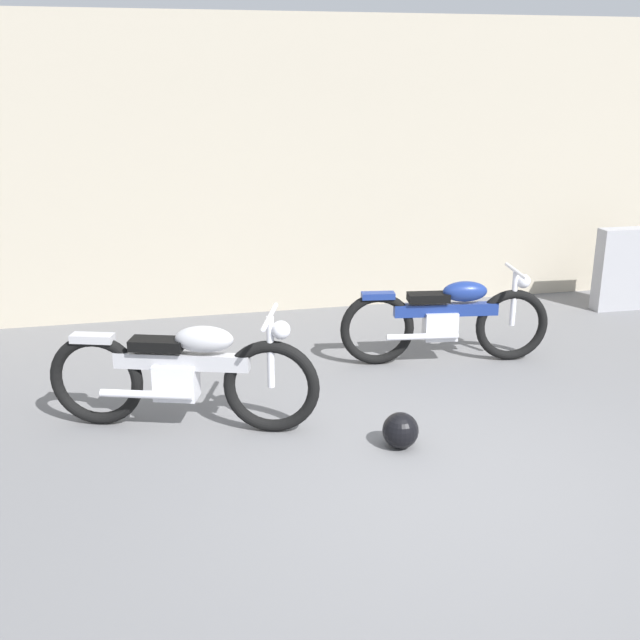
# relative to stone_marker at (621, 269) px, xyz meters

# --- Properties ---
(ground_plane) EXTENTS (40.00, 40.00, 0.00)m
(ground_plane) POSITION_rel_stone_marker_xyz_m (-3.38, -3.38, -0.47)
(ground_plane) COLOR slate
(building_wall) EXTENTS (18.00, 0.30, 3.22)m
(building_wall) POSITION_rel_stone_marker_xyz_m (-3.38, 0.93, 1.14)
(building_wall) COLOR #B2A893
(building_wall) RESTS_ON ground_plane
(stone_marker) EXTENTS (0.59, 0.21, 0.95)m
(stone_marker) POSITION_rel_stone_marker_xyz_m (0.00, 0.00, 0.00)
(stone_marker) COLOR #9E9EA3
(stone_marker) RESTS_ON ground_plane
(helmet) EXTENTS (0.27, 0.27, 0.27)m
(helmet) POSITION_rel_stone_marker_xyz_m (-3.54, -2.73, -0.34)
(helmet) COLOR black
(helmet) RESTS_ON ground_plane
(motorcycle_silver) EXTENTS (2.02, 0.86, 0.94)m
(motorcycle_silver) POSITION_rel_stone_marker_xyz_m (-5.05, -2.06, -0.02)
(motorcycle_silver) COLOR black
(motorcycle_silver) RESTS_ON ground_plane
(motorcycle_blue) EXTENTS (1.98, 0.55, 0.89)m
(motorcycle_blue) POSITION_rel_stone_marker_xyz_m (-2.58, -1.17, -0.05)
(motorcycle_blue) COLOR black
(motorcycle_blue) RESTS_ON ground_plane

